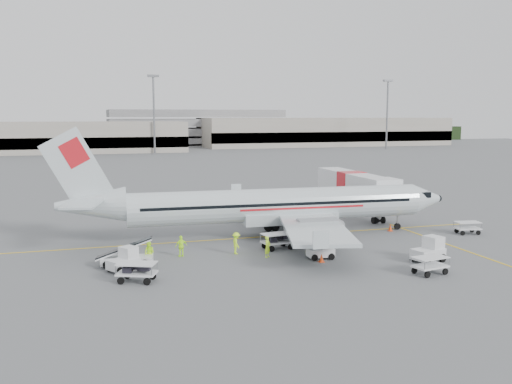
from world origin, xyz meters
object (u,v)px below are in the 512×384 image
(belt_loader, at_px, (127,248))
(tug_fore, at_px, (428,249))
(tug_mid, at_px, (321,249))
(aircraft, at_px, (278,183))
(jet_bridge, at_px, (351,193))
(tug_aft, at_px, (123,259))

(belt_loader, bearing_deg, tug_fore, -3.30)
(belt_loader, height_order, tug_mid, belt_loader)
(aircraft, height_order, jet_bridge, aircraft)
(belt_loader, bearing_deg, tug_mid, 2.13)
(belt_loader, xyz_separation_m, tug_aft, (-0.37, -1.22, -0.48))
(belt_loader, height_order, tug_fore, belt_loader)
(jet_bridge, bearing_deg, aircraft, -141.39)
(aircraft, distance_m, jet_bridge, 15.07)
(belt_loader, bearing_deg, tug_aft, -96.55)
(tug_mid, xyz_separation_m, tug_aft, (-14.56, 0.85, 0.06))
(jet_bridge, relative_size, tug_aft, 8.28)
(tug_aft, bearing_deg, jet_bridge, 0.23)
(tug_aft, bearing_deg, belt_loader, 40.04)
(tug_mid, bearing_deg, belt_loader, 174.81)
(belt_loader, relative_size, tug_fore, 1.99)
(tug_fore, xyz_separation_m, tug_mid, (-7.26, 3.17, -0.17))
(tug_fore, xyz_separation_m, tug_aft, (-21.82, 4.02, -0.11))
(tug_fore, distance_m, tug_mid, 7.93)
(jet_bridge, height_order, tug_fore, jet_bridge)
(aircraft, bearing_deg, tug_aft, -147.90)
(jet_bridge, distance_m, tug_fore, 21.46)
(jet_bridge, relative_size, tug_fore, 7.28)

